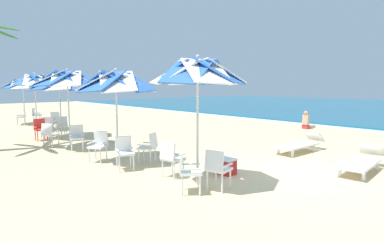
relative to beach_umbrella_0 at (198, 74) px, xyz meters
name	(u,v)px	position (x,y,z in m)	size (l,w,h in m)	color
ground_plane	(300,173)	(0.99, 2.55, -2.42)	(80.00, 80.00, 0.00)	beige
beach_umbrella_0	(198,74)	(0.00, 0.00, 0.00)	(2.07, 2.07, 2.82)	silver
plastic_chair_0	(217,167)	(0.51, 0.09, -1.92)	(0.53, 0.56, 0.87)	white
plastic_chair_1	(187,169)	(0.22, -0.48, -1.92)	(0.63, 0.63, 0.87)	white
plastic_chair_2	(171,157)	(-0.85, -0.06, -1.92)	(0.53, 0.55, 0.87)	white
beach_umbrella_1	(116,83)	(-3.04, -0.31, -0.16)	(2.31, 2.31, 2.66)	silver
plastic_chair_3	(149,146)	(-2.33, 0.29, -1.92)	(0.63, 0.62, 0.87)	white
plastic_chair_4	(124,151)	(-2.20, -0.55, -1.92)	(0.58, 0.55, 0.87)	white
plastic_chair_5	(99,144)	(-3.48, -0.67, -1.92)	(0.62, 0.63, 0.87)	white
beach_umbrella_2	(67,80)	(-5.99, -0.59, -0.04)	(2.38, 2.38, 2.76)	silver
plastic_chair_6	(49,133)	(-6.64, -1.08, -1.92)	(0.62, 0.63, 0.87)	white
plastic_chair_7	(77,136)	(-5.35, -0.59, -1.92)	(0.59, 0.57, 0.87)	white
beach_umbrella_3	(59,85)	(-8.45, -0.07, -0.20)	(2.54, 2.54, 2.55)	silver
plastic_chair_8	(62,125)	(-8.87, 0.08, -1.92)	(0.50, 0.48, 0.87)	white
plastic_chair_9	(40,128)	(-8.34, -0.92, -1.92)	(0.47, 0.44, 0.87)	red
plastic_chair_10	(47,126)	(-8.78, -0.53, -1.92)	(0.63, 0.62, 0.87)	white
beach_umbrella_4	(35,81)	(-11.42, -0.24, -0.01)	(1.96, 1.96, 2.84)	silver
plastic_chair_11	(55,119)	(-11.36, 0.58, -1.92)	(0.61, 0.59, 0.87)	white
beach_umbrella_5	(23,84)	(-14.62, -0.05, -0.16)	(2.39, 2.39, 2.64)	silver
plastic_chair_12	(22,116)	(-14.22, -0.27, -1.92)	(0.55, 0.57, 0.87)	white
plastic_chair_13	(36,114)	(-15.07, 0.66, -1.92)	(0.60, 0.62, 0.87)	white
sun_lounger_0	(362,161)	(1.94, 3.89, -2.14)	(0.83, 2.20, 0.62)	white
sun_lounger_1	(300,144)	(-0.30, 4.86, -2.14)	(0.69, 2.16, 0.62)	white
cooler_box	(225,166)	(-0.20, 1.12, -2.22)	(0.50, 0.34, 0.40)	red
beach_ball	(373,150)	(1.41, 6.27, -2.29)	(0.26, 0.26, 0.26)	blue
beachgoer_seated	(307,123)	(-2.99, 10.33, -2.13)	(0.30, 0.93, 0.92)	red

